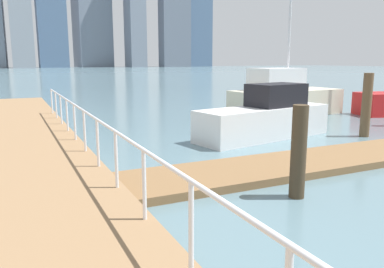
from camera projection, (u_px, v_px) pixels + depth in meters
ground_plane at (134, 123)px, 16.81m from camera, size 300.00×300.00×0.00m
floating_dock at (297, 164)px, 9.91m from camera, size 10.43×2.00×0.18m
boardwalk_railing at (164, 180)px, 4.83m from camera, size 0.06×27.29×1.08m
dock_piling_0 at (366, 105)px, 13.74m from camera, size 0.34×0.34×2.27m
dock_piling_1 at (268, 107)px, 15.52m from camera, size 0.24×0.24×1.74m
dock_piling_2 at (299, 152)px, 7.59m from camera, size 0.31×0.31×1.86m
moored_boat_0 at (266, 117)px, 13.66m from camera, size 5.44×2.48×1.89m
moored_boat_4 at (284, 97)px, 19.34m from camera, size 5.98×2.57×6.58m
skyline_tower_4 at (91, 11)px, 158.38m from camera, size 14.27×14.60×45.33m
skyline_tower_5 at (134, 1)px, 155.44m from camera, size 6.93×12.02×52.61m
skyline_tower_7 at (195, 25)px, 172.18m from camera, size 12.65×9.88×36.20m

